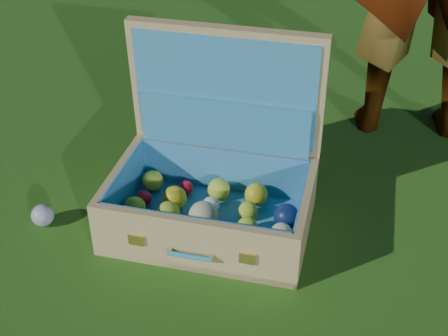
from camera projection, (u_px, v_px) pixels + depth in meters
ground at (185, 238)px, 1.91m from camera, size 60.00×60.00×0.00m
stray_ball at (43, 215)px, 1.95m from camera, size 0.07×0.07×0.07m
suitcase at (214, 173)px, 1.91m from camera, size 0.71×0.61×0.59m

